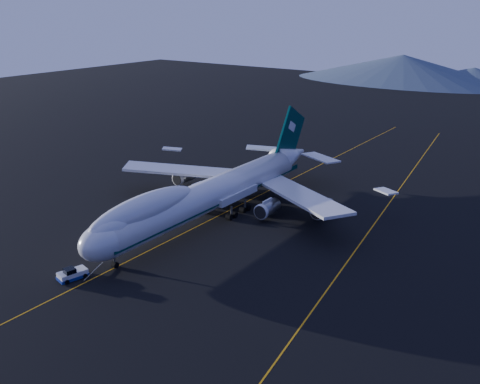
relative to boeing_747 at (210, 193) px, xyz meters
The scene contains 5 objects.
ground 5.81m from the boeing_747, 90.00° to the right, with size 500.00×500.00×0.00m, color black.
taxiway_line_main 5.80m from the boeing_747, 90.00° to the right, with size 0.25×220.00×0.01m, color orange.
taxiway_line_side 32.14m from the boeing_747, 18.38° to the left, with size 0.25×200.00×0.01m, color orange.
boeing_747 is the anchor object (origin of this frame).
pushback_tug 33.67m from the boeing_747, 94.77° to the right, with size 3.61×5.23×2.09m.
Camera 1 is at (64.90, -81.15, 42.57)m, focal length 40.00 mm.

